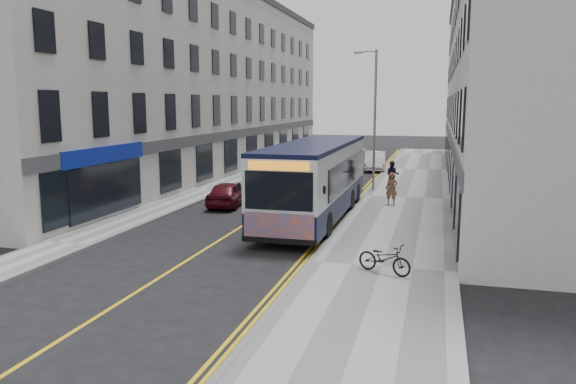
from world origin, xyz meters
The scene contains 17 objects.
ground centered at (0.00, 0.00, 0.00)m, with size 140.00×140.00×0.00m, color black.
pavement_east centered at (6.25, 12.00, 0.06)m, with size 4.50×64.00×0.12m, color #99999C.
pavement_west centered at (-5.00, 12.00, 0.06)m, with size 2.00×64.00×0.12m, color #99999C.
kerb_east centered at (4.00, 12.00, 0.07)m, with size 0.18×64.00×0.13m, color slate.
kerb_west centered at (-4.00, 12.00, 0.07)m, with size 0.18×64.00×0.13m, color slate.
road_centre_line centered at (0.00, 12.00, 0.00)m, with size 0.12×64.00×0.01m, color yellow.
road_dbl_yellow_inner centered at (3.55, 12.00, 0.00)m, with size 0.10×64.00×0.01m, color yellow.
road_dbl_yellow_outer centered at (3.75, 12.00, 0.00)m, with size 0.10×64.00×0.01m, color yellow.
terrace_east centered at (11.50, 21.00, 6.50)m, with size 6.00×46.00×13.00m, color silver.
terrace_west centered at (-9.00, 21.00, 6.50)m, with size 6.00×46.00×13.00m, color silver.
streetlamp centered at (4.17, 14.00, 4.38)m, with size 1.32×0.18×8.00m.
city_bus centered at (2.65, 5.63, 1.85)m, with size 2.72×11.66×3.39m.
bicycle centered at (6.39, -1.94, 0.57)m, with size 0.60×1.72×0.90m, color black.
pedestrian_near centered at (5.65, 9.52, 0.91)m, with size 0.58×0.38×1.58m, color brown.
pedestrian_far centered at (5.26, 14.90, 0.92)m, with size 0.78×0.61×1.61m, color black.
car_white centered at (3.20, 24.43, 0.71)m, with size 1.51×4.32×1.42m, color silver.
car_maroon centered at (-2.21, 7.65, 0.63)m, with size 1.48×3.67×1.25m, color #4E0D15.
Camera 1 is at (7.78, -18.09, 5.11)m, focal length 35.00 mm.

